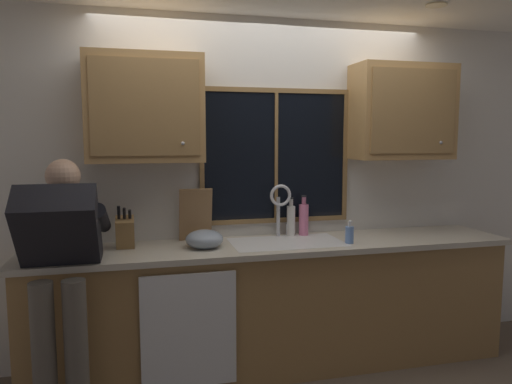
% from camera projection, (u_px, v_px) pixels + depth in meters
% --- Properties ---
extents(back_wall, '(5.79, 0.12, 2.55)m').
position_uv_depth(back_wall, '(263.00, 188.00, 3.72)').
color(back_wall, silver).
rests_on(back_wall, floor).
extents(ceiling_downlight_right, '(0.14, 0.14, 0.01)m').
position_uv_depth(ceiling_downlight_right, '(436.00, 5.00, 3.18)').
color(ceiling_downlight_right, '#FFEAB2').
extents(window_glass, '(1.10, 0.02, 0.95)m').
position_uv_depth(window_glass, '(276.00, 156.00, 3.64)').
color(window_glass, black).
extents(window_frame_top, '(1.17, 0.02, 0.04)m').
position_uv_depth(window_frame_top, '(276.00, 90.00, 3.58)').
color(window_frame_top, olive).
extents(window_frame_bottom, '(1.17, 0.02, 0.04)m').
position_uv_depth(window_frame_bottom, '(276.00, 220.00, 3.69)').
color(window_frame_bottom, olive).
extents(window_frame_left, '(0.04, 0.02, 0.95)m').
position_uv_depth(window_frame_left, '(202.00, 157.00, 3.49)').
color(window_frame_left, olive).
extents(window_frame_right, '(0.03, 0.02, 0.95)m').
position_uv_depth(window_frame_right, '(345.00, 156.00, 3.77)').
color(window_frame_right, olive).
extents(window_mullion_center, '(0.02, 0.02, 0.95)m').
position_uv_depth(window_mullion_center, '(276.00, 156.00, 3.63)').
color(window_mullion_center, olive).
extents(lower_cabinet_run, '(3.39, 0.58, 0.88)m').
position_uv_depth(lower_cabinet_run, '(275.00, 307.00, 3.47)').
color(lower_cabinet_run, '#A07744').
rests_on(lower_cabinet_run, floor).
extents(countertop, '(3.45, 0.62, 0.04)m').
position_uv_depth(countertop, '(276.00, 246.00, 3.40)').
color(countertop, beige).
rests_on(countertop, lower_cabinet_run).
extents(dishwasher_front, '(0.60, 0.02, 0.74)m').
position_uv_depth(dishwasher_front, '(189.00, 331.00, 3.01)').
color(dishwasher_front, white).
extents(upper_cabinet_left, '(0.77, 0.36, 0.72)m').
position_uv_depth(upper_cabinet_left, '(145.00, 109.00, 3.21)').
color(upper_cabinet_left, '#B2844C').
extents(upper_cabinet_right, '(0.77, 0.36, 0.72)m').
position_uv_depth(upper_cabinet_right, '(402.00, 112.00, 3.68)').
color(upper_cabinet_right, '#B2844C').
extents(sink, '(0.80, 0.46, 0.21)m').
position_uv_depth(sink, '(287.00, 256.00, 3.44)').
color(sink, silver).
rests_on(sink, lower_cabinet_run).
extents(faucet, '(0.18, 0.09, 0.40)m').
position_uv_depth(faucet, '(281.00, 204.00, 3.58)').
color(faucet, silver).
rests_on(faucet, countertop).
extents(person_standing, '(0.53, 0.70, 1.54)m').
position_uv_depth(person_standing, '(61.00, 261.00, 2.78)').
color(person_standing, '#595147').
rests_on(person_standing, floor).
extents(knife_block, '(0.12, 0.18, 0.32)m').
position_uv_depth(knife_block, '(125.00, 233.00, 3.22)').
color(knife_block, olive).
rests_on(knife_block, countertop).
extents(cutting_board, '(0.24, 0.10, 0.39)m').
position_uv_depth(cutting_board, '(196.00, 215.00, 3.46)').
color(cutting_board, '#997047').
rests_on(cutting_board, countertop).
extents(mixing_bowl, '(0.26, 0.26, 0.13)m').
position_uv_depth(mixing_bowl, '(204.00, 239.00, 3.26)').
color(mixing_bowl, '#8C99A8').
rests_on(mixing_bowl, countertop).
extents(soap_dispenser, '(0.06, 0.07, 0.17)m').
position_uv_depth(soap_dispenser, '(349.00, 234.00, 3.39)').
color(soap_dispenser, '#668CCC').
rests_on(soap_dispenser, countertop).
extents(bottle_green_glass, '(0.06, 0.06, 0.30)m').
position_uv_depth(bottle_green_glass, '(291.00, 220.00, 3.64)').
color(bottle_green_glass, silver).
rests_on(bottle_green_glass, countertop).
extents(bottle_tall_clear, '(0.07, 0.07, 0.31)m').
position_uv_depth(bottle_tall_clear, '(304.00, 219.00, 3.66)').
color(bottle_tall_clear, pink).
rests_on(bottle_tall_clear, countertop).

